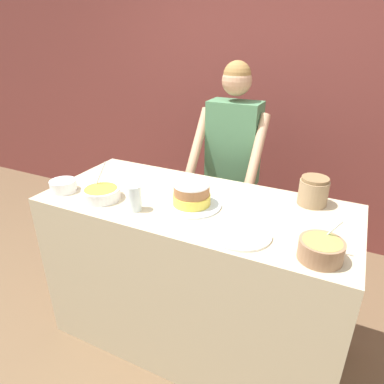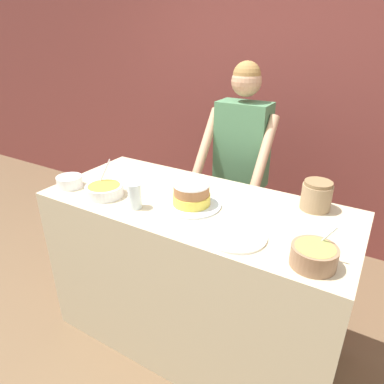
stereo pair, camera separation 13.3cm
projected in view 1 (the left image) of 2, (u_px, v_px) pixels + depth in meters
ground_plane at (167, 380)px, 1.93m from camera, size 14.00×14.00×0.00m
wall_back at (272, 94)px, 2.92m from camera, size 10.00×0.05×2.60m
counter at (195, 274)px, 2.02m from camera, size 1.66×0.73×0.96m
person_baker at (232, 155)px, 2.41m from camera, size 0.48×0.44×1.62m
cake at (191, 196)px, 1.76m from camera, size 0.31×0.31×0.12m
frosting_bowl_olive at (321, 249)px, 1.34m from camera, size 0.18×0.18×0.16m
frosting_bowl_orange at (101, 193)px, 1.84m from camera, size 0.20×0.20×0.19m
frosting_bowl_pink at (63, 185)px, 1.93m from camera, size 0.14×0.14×0.07m
drinking_glass at (135, 198)px, 1.71m from camera, size 0.07×0.07×0.13m
ceramic_plate at (241, 234)px, 1.52m from camera, size 0.28×0.28×0.01m
stoneware_jar at (313, 191)px, 1.77m from camera, size 0.15×0.15×0.15m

